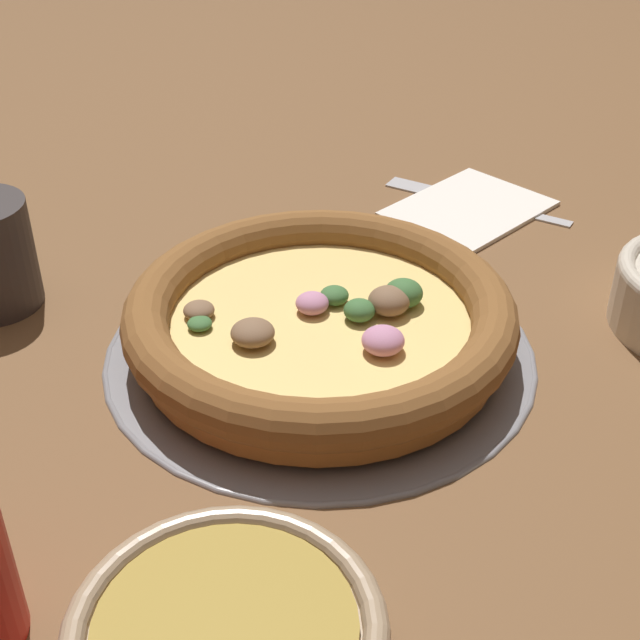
{
  "coord_description": "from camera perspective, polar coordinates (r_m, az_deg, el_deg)",
  "views": [
    {
      "loc": [
        -0.29,
        -0.44,
        0.38
      ],
      "look_at": [
        0.0,
        0.0,
        0.03
      ],
      "focal_mm": 50.0,
      "sensor_mm": 36.0,
      "label": 1
    }
  ],
  "objects": [
    {
      "name": "ground_plane",
      "position": [
        0.65,
        0.0,
        -2.1
      ],
      "size": [
        3.0,
        3.0,
        0.0
      ],
      "primitive_type": "plane",
      "color": "brown"
    },
    {
      "name": "pizza_tray",
      "position": [
        0.65,
        0.0,
        -1.85
      ],
      "size": [
        0.31,
        0.31,
        0.01
      ],
      "color": "gray",
      "rests_on": "ground_plane"
    },
    {
      "name": "pizza",
      "position": [
        0.63,
        0.03,
        0.05
      ],
      "size": [
        0.28,
        0.28,
        0.04
      ],
      "color": "#A86B33",
      "rests_on": "pizza_tray"
    },
    {
      "name": "napkin",
      "position": [
        0.86,
        9.51,
        7.15
      ],
      "size": [
        0.16,
        0.14,
        0.01
      ],
      "rotation": [
        0.0,
        0.0,
        0.21
      ],
      "color": "white",
      "rests_on": "ground_plane"
    },
    {
      "name": "fork",
      "position": [
        0.88,
        9.29,
        7.67
      ],
      "size": [
        0.1,
        0.17,
        0.0
      ],
      "rotation": [
        0.0,
        0.0,
        8.32
      ],
      "color": "#B7B7BC",
      "rests_on": "ground_plane"
    }
  ]
}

